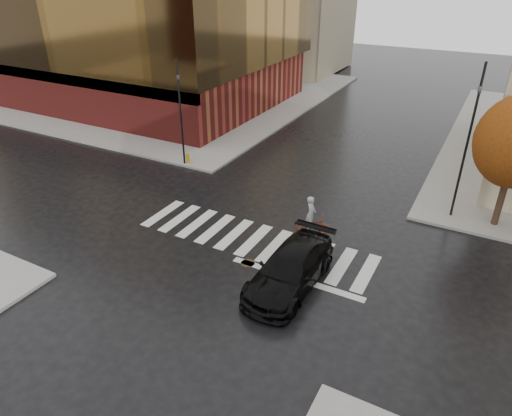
{
  "coord_description": "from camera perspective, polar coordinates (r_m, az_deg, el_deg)",
  "views": [
    {
      "loc": [
        8.88,
        -15.68,
        11.79
      ],
      "look_at": [
        0.31,
        0.14,
        2.0
      ],
      "focal_mm": 32.0,
      "sensor_mm": 36.0,
      "label": 1
    }
  ],
  "objects": [
    {
      "name": "ground",
      "position": [
        21.53,
        -0.9,
        -4.65
      ],
      "size": [
        120.0,
        120.0,
        0.0
      ],
      "primitive_type": "plane",
      "color": "black",
      "rests_on": "ground"
    },
    {
      "name": "sidewalk_nw",
      "position": [
        48.74,
        -10.72,
        14.17
      ],
      "size": [
        30.0,
        30.0,
        0.15
      ],
      "primitive_type": "cube",
      "color": "gray",
      "rests_on": "ground"
    },
    {
      "name": "crosswalk",
      "position": [
        21.9,
        -0.26,
        -4.01
      ],
      "size": [
        12.0,
        3.0,
        0.01
      ],
      "primitive_type": "cube",
      "color": "silver",
      "rests_on": "ground"
    },
    {
      "name": "office_glass",
      "position": [
        45.82,
        -15.3,
        23.27
      ],
      "size": [
        27.0,
        19.0,
        16.0
      ],
      "color": "maroon",
      "rests_on": "sidewalk_nw"
    },
    {
      "name": "sedan",
      "position": [
        18.68,
        4.28,
        -7.62
      ],
      "size": [
        2.31,
        5.48,
        1.58
      ],
      "primitive_type": "imported",
      "rotation": [
        0.0,
        0.0,
        -0.02
      ],
      "color": "black",
      "rests_on": "ground"
    },
    {
      "name": "cyclist",
      "position": [
        22.37,
        6.97,
        -1.54
      ],
      "size": [
        1.78,
        0.97,
        1.93
      ],
      "rotation": [
        0.0,
        0.0,
        1.8
      ],
      "color": "#9B2D0E",
      "rests_on": "ground"
    },
    {
      "name": "traffic_light_nw",
      "position": [
        29.05,
        -9.46,
        12.25
      ],
      "size": [
        0.18,
        0.15,
        6.57
      ],
      "rotation": [
        0.0,
        0.0,
        -1.48
      ],
      "color": "black",
      "rests_on": "sidewalk_nw"
    },
    {
      "name": "traffic_light_ne",
      "position": [
        24.1,
        25.15,
        8.5
      ],
      "size": [
        0.2,
        0.22,
        7.74
      ],
      "rotation": [
        0.0,
        0.0,
        3.36
      ],
      "color": "black",
      "rests_on": "sidewalk_ne"
    },
    {
      "name": "fire_hydrant",
      "position": [
        30.17,
        -8.52,
        6.3
      ],
      "size": [
        0.24,
        0.24,
        0.67
      ],
      "color": "#C5960B",
      "rests_on": "sidewalk_nw"
    },
    {
      "name": "manhole",
      "position": [
        20.32,
        -1.03,
        -6.9
      ],
      "size": [
        0.68,
        0.68,
        0.01
      ],
      "primitive_type": "cylinder",
      "rotation": [
        0.0,
        0.0,
        -0.1
      ],
      "color": "#4E401B",
      "rests_on": "ground"
    }
  ]
}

